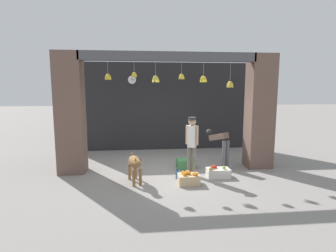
# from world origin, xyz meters

# --- Properties ---
(ground_plane) EXTENTS (60.00, 60.00, 0.00)m
(ground_plane) POSITION_xyz_m (0.00, 0.00, 0.00)
(ground_plane) COLOR gray
(shop_back_wall) EXTENTS (6.59, 0.12, 3.24)m
(shop_back_wall) POSITION_xyz_m (0.00, 2.87, 1.62)
(shop_back_wall) COLOR #232326
(shop_back_wall) RESTS_ON ground_plane
(shop_pillar_left) EXTENTS (0.70, 0.60, 3.24)m
(shop_pillar_left) POSITION_xyz_m (-2.65, 0.30, 1.62)
(shop_pillar_left) COLOR brown
(shop_pillar_left) RESTS_ON ground_plane
(shop_pillar_right) EXTENTS (0.70, 0.60, 3.24)m
(shop_pillar_right) POSITION_xyz_m (2.65, 0.30, 1.62)
(shop_pillar_right) COLOR brown
(shop_pillar_right) RESTS_ON ground_plane
(storefront_awning) EXTENTS (4.69, 0.30, 0.95)m
(storefront_awning) POSITION_xyz_m (0.01, 0.12, 3.08)
(storefront_awning) COLOR #4C4C51
(dog) EXTENTS (0.42, 0.95, 0.72)m
(dog) POSITION_xyz_m (-0.92, -0.73, 0.49)
(dog) COLOR olive
(dog) RESTS_ON ground_plane
(shopkeeper) EXTENTS (0.31, 0.30, 1.56)m
(shopkeeper) POSITION_xyz_m (0.56, -0.30, 0.90)
(shopkeeper) COLOR #6B665B
(shopkeeper) RESTS_ON ground_plane
(worker_stooping) EXTENTS (0.55, 0.77, 1.08)m
(worker_stooping) POSITION_xyz_m (1.50, 0.34, 0.72)
(worker_stooping) COLOR #56565B
(worker_stooping) RESTS_ON ground_plane
(fruit_crate_oranges) EXTENTS (0.50, 0.38, 0.32)m
(fruit_crate_oranges) POSITION_xyz_m (0.36, -0.94, 0.14)
(fruit_crate_oranges) COLOR tan
(fruit_crate_oranges) RESTS_ON ground_plane
(fruit_crate_apples) EXTENTS (0.59, 0.37, 0.31)m
(fruit_crate_apples) POSITION_xyz_m (1.22, -0.51, 0.12)
(fruit_crate_apples) COLOR silver
(fruit_crate_apples) RESTS_ON ground_plane
(produce_box_green) EXTENTS (0.54, 0.42, 0.26)m
(produce_box_green) POSITION_xyz_m (0.52, 0.39, 0.13)
(produce_box_green) COLOR #42844C
(produce_box_green) RESTS_ON ground_plane
(water_bottle) EXTENTS (0.07, 0.07, 0.26)m
(water_bottle) POSITION_xyz_m (0.14, -0.53, 0.12)
(water_bottle) COLOR #2D60AD
(water_bottle) RESTS_ON ground_plane
(wall_clock) EXTENTS (0.31, 0.03, 0.31)m
(wall_clock) POSITION_xyz_m (-1.07, 2.79, 2.61)
(wall_clock) COLOR black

